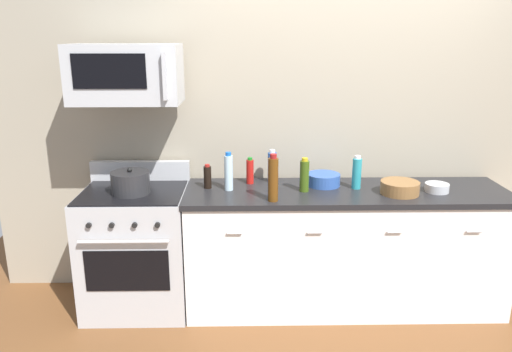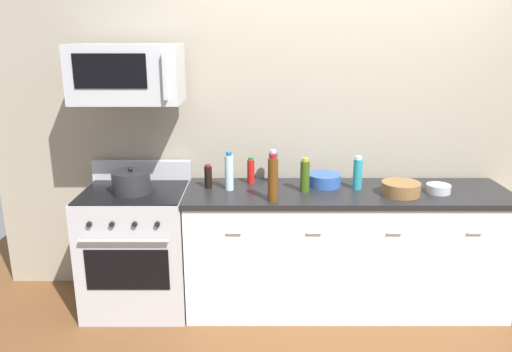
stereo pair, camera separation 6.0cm
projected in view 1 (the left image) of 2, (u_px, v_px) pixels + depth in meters
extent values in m
plane|color=brown|center=(341.00, 302.00, 3.85)|extent=(6.54, 6.54, 0.00)
cube|color=#9E937F|center=(340.00, 122.00, 3.87)|extent=(5.45, 0.10, 2.70)
cube|color=white|center=(344.00, 251.00, 3.73)|extent=(2.33, 0.62, 0.88)
cube|color=black|center=(347.00, 193.00, 3.60)|extent=(2.36, 0.65, 0.04)
cube|color=black|center=(348.00, 317.00, 3.57)|extent=(2.33, 0.02, 0.10)
cylinder|color=silver|center=(234.00, 233.00, 3.33)|extent=(0.10, 0.02, 0.02)
cylinder|color=silver|center=(315.00, 233.00, 3.34)|extent=(0.10, 0.02, 0.02)
cylinder|color=silver|center=(395.00, 232.00, 3.35)|extent=(0.10, 0.02, 0.02)
cylinder|color=silver|center=(474.00, 232.00, 3.35)|extent=(0.10, 0.02, 0.02)
cube|color=#B7BABF|center=(137.00, 250.00, 3.70)|extent=(0.76, 0.64, 0.91)
cube|color=black|center=(127.00, 271.00, 3.39)|extent=(0.58, 0.01, 0.30)
cylinder|color=#B7BABF|center=(124.00, 242.00, 3.29)|extent=(0.61, 0.02, 0.02)
cube|color=#B7BABF|center=(140.00, 171.00, 3.83)|extent=(0.76, 0.06, 0.16)
cube|color=black|center=(133.00, 192.00, 3.57)|extent=(0.73, 0.61, 0.01)
cylinder|color=black|center=(89.00, 225.00, 3.28)|extent=(0.04, 0.02, 0.04)
cylinder|color=black|center=(112.00, 225.00, 3.28)|extent=(0.04, 0.02, 0.04)
cylinder|color=black|center=(135.00, 225.00, 3.29)|extent=(0.04, 0.02, 0.04)
cylinder|color=black|center=(157.00, 225.00, 3.29)|extent=(0.04, 0.02, 0.04)
cube|color=#B7BABF|center=(126.00, 74.00, 3.38)|extent=(0.74, 0.40, 0.40)
cube|color=black|center=(109.00, 71.00, 3.18)|extent=(0.48, 0.01, 0.22)
cube|color=#B7BABF|center=(164.00, 76.00, 3.18)|extent=(0.02, 0.04, 0.30)
cylinder|color=black|center=(208.00, 177.00, 3.62)|extent=(0.06, 0.06, 0.16)
cylinder|color=maroon|center=(207.00, 166.00, 3.60)|extent=(0.04, 0.04, 0.02)
cylinder|color=#B21914|center=(250.00, 172.00, 3.73)|extent=(0.06, 0.06, 0.18)
cylinder|color=#19721E|center=(250.00, 159.00, 3.71)|extent=(0.04, 0.04, 0.02)
cylinder|color=teal|center=(357.00, 174.00, 3.61)|extent=(0.07, 0.07, 0.22)
cylinder|color=white|center=(358.00, 157.00, 3.57)|extent=(0.04, 0.04, 0.02)
cylinder|color=#385114|center=(304.00, 176.00, 3.54)|extent=(0.07, 0.07, 0.22)
cylinder|color=#B29919|center=(305.00, 159.00, 3.51)|extent=(0.04, 0.04, 0.02)
cylinder|color=#59330F|center=(273.00, 180.00, 3.33)|extent=(0.07, 0.07, 0.30)
cylinder|color=maroon|center=(273.00, 156.00, 3.28)|extent=(0.05, 0.05, 0.03)
cylinder|color=#1E4CA5|center=(272.00, 168.00, 3.76)|extent=(0.07, 0.07, 0.23)
cylinder|color=silver|center=(272.00, 151.00, 3.72)|extent=(0.04, 0.04, 0.02)
cylinder|color=silver|center=(229.00, 173.00, 3.57)|extent=(0.06, 0.06, 0.26)
cylinder|color=blue|center=(228.00, 154.00, 3.53)|extent=(0.04, 0.04, 0.03)
cylinder|color=brown|center=(400.00, 188.00, 3.50)|extent=(0.27, 0.27, 0.09)
torus|color=brown|center=(400.00, 182.00, 3.49)|extent=(0.27, 0.27, 0.01)
cylinder|color=brown|center=(399.00, 193.00, 3.51)|extent=(0.15, 0.15, 0.01)
cylinder|color=#2D519E|center=(323.00, 180.00, 3.70)|extent=(0.25, 0.25, 0.09)
torus|color=#2D519E|center=(324.00, 175.00, 3.68)|extent=(0.25, 0.25, 0.01)
cylinder|color=#2D519E|center=(323.00, 184.00, 3.71)|extent=(0.14, 0.14, 0.01)
cylinder|color=#B2B5BA|center=(437.00, 188.00, 3.55)|extent=(0.17, 0.17, 0.06)
torus|color=#B2B5BA|center=(437.00, 184.00, 3.54)|extent=(0.17, 0.17, 0.01)
cylinder|color=#B2B5BA|center=(436.00, 191.00, 3.56)|extent=(0.09, 0.09, 0.01)
cylinder|color=#262628|center=(130.00, 183.00, 3.50)|extent=(0.27, 0.27, 0.16)
sphere|color=black|center=(129.00, 170.00, 3.47)|extent=(0.04, 0.04, 0.04)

